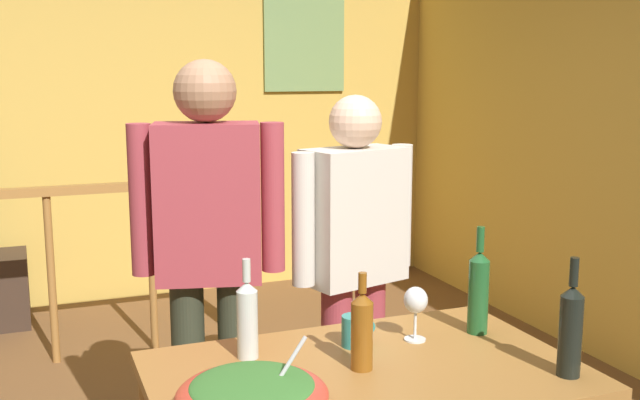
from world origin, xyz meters
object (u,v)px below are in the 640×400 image
object	(u,v)px
framed_picture	(304,45)
wine_bottle_amber	(362,329)
stair_railing	(85,247)
mug_teal	(355,331)
serving_table	(366,391)
person_standing_right	(354,250)
wine_bottle_dark	(571,329)
person_standing_left	(209,241)
wine_glass	(416,302)
salad_bowl	(252,393)
wine_bottle_clear	(247,318)
wine_bottle_green	(478,290)

from	to	relation	value
framed_picture	wine_bottle_amber	world-z (taller)	framed_picture
stair_railing	mug_teal	bearing A→B (deg)	-71.83
serving_table	mug_teal	size ratio (longest dim) A/B	10.93
framed_picture	mug_teal	world-z (taller)	framed_picture
wine_bottle_amber	person_standing_right	distance (m)	0.83
wine_bottle_amber	wine_bottle_dark	xyz separation A→B (m)	(0.56, -0.27, 0.02)
framed_picture	person_standing_left	distance (m)	3.12
serving_table	framed_picture	bearing A→B (deg)	72.59
serving_table	person_standing_right	world-z (taller)	person_standing_right
person_standing_left	wine_bottle_dark	bearing A→B (deg)	144.07
wine_glass	person_standing_right	bearing A→B (deg)	85.82
serving_table	person_standing_right	bearing A→B (deg)	68.47
stair_railing	wine_bottle_dark	size ratio (longest dim) A/B	7.87
salad_bowl	serving_table	bearing A→B (deg)	19.39
framed_picture	mug_teal	size ratio (longest dim) A/B	5.73
wine_glass	wine_bottle_clear	xyz separation A→B (m)	(-0.57, 0.06, -0.00)
wine_bottle_clear	serving_table	bearing A→B (deg)	-35.67
wine_bottle_amber	wine_bottle_green	world-z (taller)	wine_bottle_green
salad_bowl	person_standing_left	xyz separation A→B (m)	(0.10, 0.91, 0.21)
serving_table	wine_bottle_clear	bearing A→B (deg)	144.33
salad_bowl	framed_picture	bearing A→B (deg)	67.50
salad_bowl	wine_glass	size ratio (longest dim) A/B	2.21
stair_railing	person_standing_right	bearing A→B (deg)	-58.51
salad_bowl	wine_bottle_green	bearing A→B (deg)	17.98
serving_table	wine_bottle_amber	xyz separation A→B (m)	(-0.01, 0.01, 0.20)
wine_glass	mug_teal	bearing A→B (deg)	172.74
serving_table	salad_bowl	distance (m)	0.45
serving_table	wine_bottle_dark	distance (m)	0.65
stair_railing	serving_table	world-z (taller)	stair_railing
salad_bowl	wine_bottle_amber	world-z (taller)	wine_bottle_amber
serving_table	stair_railing	bearing A→B (deg)	105.71
wine_bottle_dark	person_standing_left	size ratio (longest dim) A/B	0.22
framed_picture	salad_bowl	distance (m)	4.02
serving_table	wine_bottle_dark	xyz separation A→B (m)	(0.55, -0.27, 0.22)
wine_glass	salad_bowl	bearing A→B (deg)	-155.21
framed_picture	wine_bottle_clear	bearing A→B (deg)	-113.39
wine_bottle_clear	wine_bottle_dark	bearing A→B (deg)	-29.77
wine_glass	wine_bottle_clear	distance (m)	0.58
wine_bottle_clear	person_standing_left	size ratio (longest dim) A/B	0.19
mug_teal	wine_bottle_clear	bearing A→B (deg)	174.89
person_standing_left	person_standing_right	size ratio (longest dim) A/B	1.09
salad_bowl	mug_teal	size ratio (longest dim) A/B	3.46
person_standing_left	person_standing_right	distance (m)	0.62
person_standing_right	wine_bottle_green	bearing A→B (deg)	92.64
serving_table	wine_bottle_amber	world-z (taller)	wine_bottle_amber
wine_bottle_dark	wine_bottle_clear	distance (m)	0.99
framed_picture	stair_railing	distance (m)	2.36
wine_bottle_green	wine_bottle_dark	distance (m)	0.42
framed_picture	serving_table	bearing A→B (deg)	-107.41
serving_table	wine_bottle_green	world-z (taller)	wine_bottle_green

